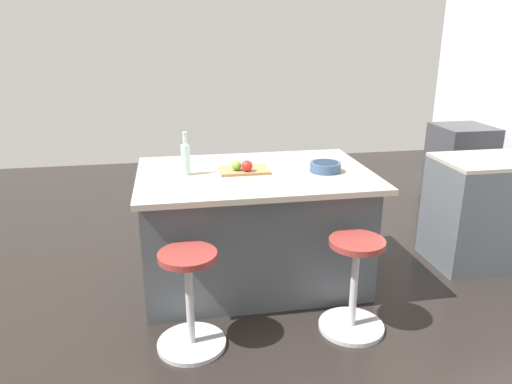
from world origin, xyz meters
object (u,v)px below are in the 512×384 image
Objects in this scene: oven_range at (460,164)px; cutting_board at (244,170)px; fruit_bowl at (325,166)px; apple_green at (236,166)px; apple_red at (247,166)px; water_bottle at (186,158)px; stool_middle at (190,303)px; stool_by_window at (354,288)px; kitchen_island at (254,227)px.

cutting_board is (2.76, 1.50, 0.49)m from oven_range.
cutting_board is 1.58× the size of fruit_bowl.
apple_green reaches higher than fruit_bowl.
water_bottle reaches higher than apple_red.
oven_range is at bearing -154.58° from water_bottle.
stool_middle is 1.82× the size of cutting_board.
stool_by_window is 8.08× the size of apple_red.
apple_red is (-0.01, 0.06, 0.05)m from cutting_board.
kitchen_island is 5.48× the size of water_bottle.
apple_green is at bearing 23.93° from cutting_board.
apple_green is 0.23× the size of water_bottle.
apple_red is at bearing 29.71° from oven_range.
water_bottle reaches higher than fruit_bowl.
kitchen_island is at bearing -54.64° from stool_by_window.
oven_range is 2.48× the size of cutting_board.
stool_middle is at bearing 54.64° from kitchen_island.
apple_red is (0.60, -0.67, 0.68)m from stool_by_window.
apple_red is 0.26× the size of water_bottle.
water_bottle is at bearing 1.17° from cutting_board.
cutting_board is 0.44m from water_bottle.
apple_green is at bearing 28.49° from oven_range.
oven_range is 3.21m from apple_red.
stool_middle is 1.04m from water_bottle.
apple_red reaches higher than oven_range.
stool_middle is at bearing 0.00° from stool_by_window.
cutting_board is 0.60m from fruit_bowl.
fruit_bowl is at bearing -149.09° from stool_middle.
stool_by_window is 1.00× the size of stool_middle.
kitchen_island is 0.77m from water_bottle.
apple_green is (2.82, 1.53, 0.54)m from oven_range.
water_bottle is at bearing -5.47° from fruit_bowl.
kitchen_island is (2.68, 1.48, 0.02)m from oven_range.
water_bottle is at bearing -93.01° from stool_middle.
cutting_board is at bearing -10.15° from fruit_bowl.
apple_green is (0.06, 0.03, 0.05)m from cutting_board.
cutting_board is 4.95× the size of apple_green.
apple_green is at bearing 177.14° from water_bottle.
oven_range is 3.10m from stool_by_window.
stool_middle is at bearing 34.81° from oven_range.
fruit_bowl is (-0.59, 0.11, 0.03)m from cutting_board.
apple_green is 0.37m from water_bottle.
fruit_bowl is (2.17, 1.61, 0.52)m from oven_range.
stool_by_window is (2.15, 2.24, -0.14)m from oven_range.
apple_green is (0.07, -0.04, -0.00)m from apple_red.
kitchen_island reaches higher than stool_by_window.
stool_by_window is 2.10× the size of water_bottle.
stool_by_window is at bearing 129.84° from cutting_board.
fruit_bowl reaches higher than oven_range.
kitchen_island is 23.57× the size of apple_green.
kitchen_island is 0.94m from stool_middle.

